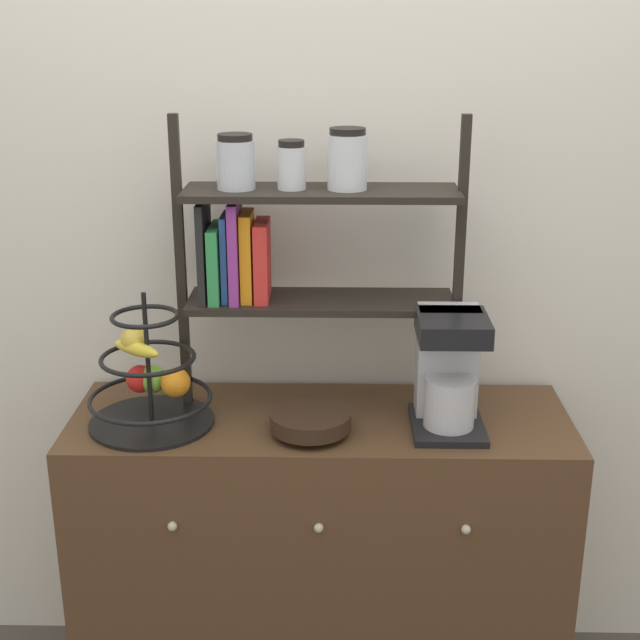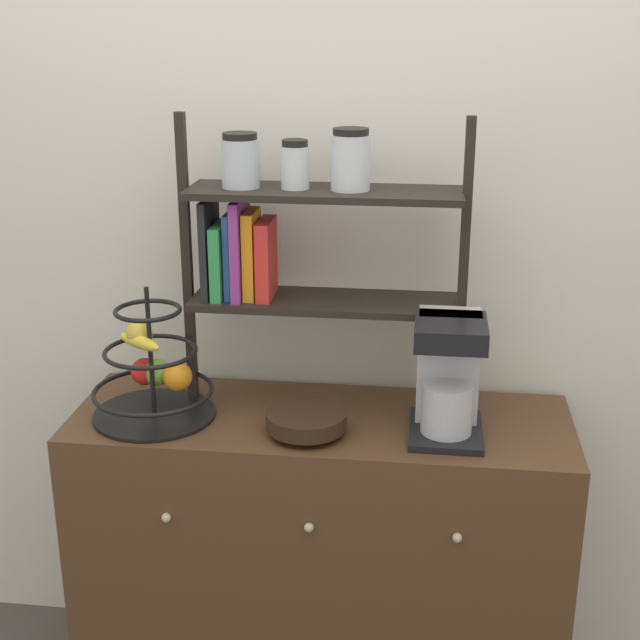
% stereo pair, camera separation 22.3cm
% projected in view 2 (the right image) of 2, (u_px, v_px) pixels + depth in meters
% --- Properties ---
extents(wall_back, '(7.00, 0.05, 2.60)m').
position_uv_depth(wall_back, '(333.00, 227.00, 2.42)').
color(wall_back, silver).
rests_on(wall_back, ground_plane).
extents(sideboard, '(1.30, 0.46, 0.86)m').
position_uv_depth(sideboard, '(320.00, 558.00, 2.46)').
color(sideboard, '#4C331E').
rests_on(sideboard, ground_plane).
extents(coffee_maker, '(0.18, 0.23, 0.30)m').
position_uv_depth(coffee_maker, '(448.00, 375.00, 2.20)').
color(coffee_maker, black).
rests_on(coffee_maker, sideboard).
extents(fruit_stand, '(0.32, 0.32, 0.35)m').
position_uv_depth(fruit_stand, '(153.00, 374.00, 2.30)').
color(fruit_stand, black).
rests_on(fruit_stand, sideboard).
extents(wooden_bowl, '(0.20, 0.20, 0.06)m').
position_uv_depth(wooden_bowl, '(306.00, 421.00, 2.22)').
color(wooden_bowl, black).
rests_on(wooden_bowl, sideboard).
extents(shelf_hutch, '(0.73, 0.20, 0.77)m').
position_uv_depth(shelf_hutch, '(288.00, 232.00, 2.24)').
color(shelf_hutch, black).
rests_on(shelf_hutch, sideboard).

